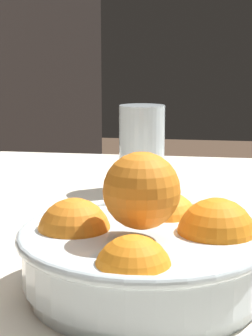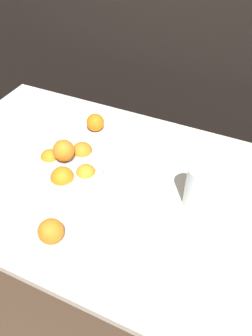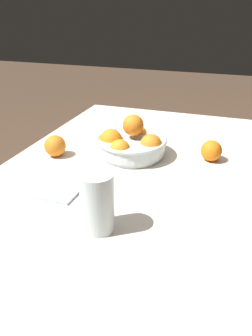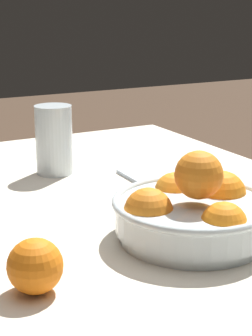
% 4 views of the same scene
% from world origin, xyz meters
% --- Properties ---
extents(dining_table, '(1.37, 0.87, 0.76)m').
position_xyz_m(dining_table, '(0.00, 0.00, 0.68)').
color(dining_table, beige).
rests_on(dining_table, ground_plane).
extents(fruit_bowl, '(0.26, 0.26, 0.15)m').
position_xyz_m(fruit_bowl, '(-0.11, -0.03, 0.80)').
color(fruit_bowl, silver).
rests_on(fruit_bowl, dining_table).
extents(juice_glass, '(0.08, 0.08, 0.15)m').
position_xyz_m(juice_glass, '(0.34, 0.03, 0.83)').
color(juice_glass, '#F4A314').
rests_on(juice_glass, dining_table).
extents(napkin, '(0.21, 0.14, 0.01)m').
position_xyz_m(napkin, '(0.17, -0.16, 0.76)').
color(napkin, silver).
rests_on(napkin, dining_table).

